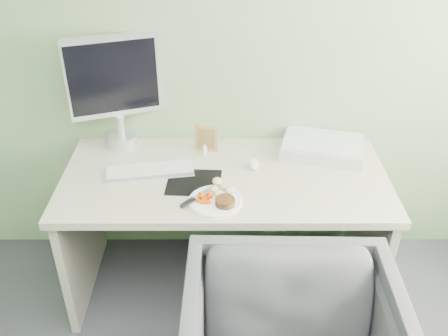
{
  "coord_description": "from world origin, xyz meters",
  "views": [
    {
      "loc": [
        -0.01,
        -0.42,
        2.07
      ],
      "look_at": [
        -0.0,
        1.5,
        0.85
      ],
      "focal_mm": 40.0,
      "sensor_mm": 36.0,
      "label": 1
    }
  ],
  "objects_px": {
    "plate": "(215,201)",
    "scanner": "(322,148)",
    "desk": "(225,205)",
    "monitor": "(117,86)"
  },
  "relations": [
    {
      "from": "desk",
      "to": "plate",
      "type": "bearing_deg",
      "value": -100.97
    },
    {
      "from": "desk",
      "to": "monitor",
      "type": "height_order",
      "value": "monitor"
    },
    {
      "from": "monitor",
      "to": "desk",
      "type": "bearing_deg",
      "value": -48.94
    },
    {
      "from": "desk",
      "to": "scanner",
      "type": "relative_size",
      "value": 3.82
    },
    {
      "from": "desk",
      "to": "plate",
      "type": "height_order",
      "value": "plate"
    },
    {
      "from": "desk",
      "to": "monitor",
      "type": "distance_m",
      "value": 0.82
    },
    {
      "from": "scanner",
      "to": "monitor",
      "type": "xyz_separation_m",
      "value": [
        -1.06,
        0.1,
        0.31
      ]
    },
    {
      "from": "desk",
      "to": "plate",
      "type": "relative_size",
      "value": 6.52
    },
    {
      "from": "scanner",
      "to": "desk",
      "type": "bearing_deg",
      "value": -143.0
    },
    {
      "from": "plate",
      "to": "scanner",
      "type": "xyz_separation_m",
      "value": [
        0.56,
        0.44,
        0.03
      ]
    }
  ]
}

